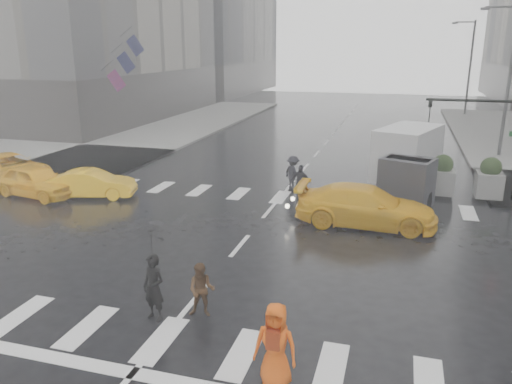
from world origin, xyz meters
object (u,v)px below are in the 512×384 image
(taxi_mid, at_px, (92,184))
(traffic_signal_pole, at_px, (497,129))
(pedestrian_orange, at_px, (276,345))
(taxi_front, at_px, (36,181))
(pedestrian_brown, at_px, (202,290))
(box_truck, at_px, (407,160))

(taxi_mid, bearing_deg, traffic_signal_pole, -91.67)
(pedestrian_orange, distance_m, taxi_mid, 15.30)
(traffic_signal_pole, bearing_deg, taxi_mid, -165.70)
(traffic_signal_pole, xyz_separation_m, taxi_front, (-19.81, -4.96, -2.50))
(pedestrian_brown, xyz_separation_m, box_truck, (4.93, 12.87, 0.88))
(traffic_signal_pole, relative_size, box_truck, 0.80)
(traffic_signal_pole, bearing_deg, pedestrian_brown, -123.78)
(pedestrian_brown, height_order, taxi_mid, pedestrian_brown)
(traffic_signal_pole, height_order, taxi_mid, traffic_signal_pole)
(taxi_mid, height_order, box_truck, box_truck)
(taxi_front, bearing_deg, traffic_signal_pole, -65.39)
(pedestrian_orange, bearing_deg, pedestrian_brown, 140.88)
(traffic_signal_pole, relative_size, pedestrian_brown, 3.13)
(pedestrian_brown, xyz_separation_m, pedestrian_orange, (2.45, -2.12, 0.19))
(taxi_front, xyz_separation_m, box_truck, (16.25, 5.13, 0.88))
(pedestrian_brown, relative_size, box_truck, 0.25)
(traffic_signal_pole, relative_size, pedestrian_orange, 2.48)
(pedestrian_brown, relative_size, taxi_mid, 0.38)
(pedestrian_orange, relative_size, taxi_front, 0.43)
(taxi_mid, bearing_deg, taxi_front, 86.34)
(traffic_signal_pole, xyz_separation_m, box_truck, (-3.56, 0.17, -1.61))
(traffic_signal_pole, bearing_deg, pedestrian_orange, -112.17)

